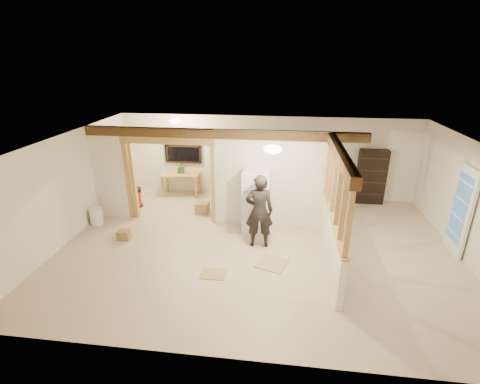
# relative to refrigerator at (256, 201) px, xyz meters

# --- Properties ---
(floor) EXTENTS (9.00, 6.50, 0.01)m
(floor) POSITION_rel_refrigerator_xyz_m (0.10, -0.82, -0.81)
(floor) COLOR #C4AF91
(floor) RESTS_ON ground
(ceiling) EXTENTS (9.00, 6.50, 0.01)m
(ceiling) POSITION_rel_refrigerator_xyz_m (0.10, -0.82, 1.70)
(ceiling) COLOR white
(wall_back) EXTENTS (9.00, 0.01, 2.50)m
(wall_back) POSITION_rel_refrigerator_xyz_m (0.10, 2.43, 0.45)
(wall_back) COLOR silver
(wall_back) RESTS_ON floor
(wall_front) EXTENTS (9.00, 0.01, 2.50)m
(wall_front) POSITION_rel_refrigerator_xyz_m (0.10, -4.07, 0.45)
(wall_front) COLOR silver
(wall_front) RESTS_ON floor
(wall_left) EXTENTS (0.01, 6.50, 2.50)m
(wall_left) POSITION_rel_refrigerator_xyz_m (-4.40, -0.82, 0.45)
(wall_left) COLOR silver
(wall_left) RESTS_ON floor
(wall_right) EXTENTS (0.01, 6.50, 2.50)m
(wall_right) POSITION_rel_refrigerator_xyz_m (4.60, -0.82, 0.45)
(wall_right) COLOR silver
(wall_right) RESTS_ON floor
(partition_left_stub) EXTENTS (0.90, 0.12, 2.50)m
(partition_left_stub) POSITION_rel_refrigerator_xyz_m (-3.95, 0.38, 0.45)
(partition_left_stub) COLOR silver
(partition_left_stub) RESTS_ON floor
(partition_center) EXTENTS (2.80, 0.12, 2.50)m
(partition_center) POSITION_rel_refrigerator_xyz_m (0.30, 0.38, 0.45)
(partition_center) COLOR silver
(partition_center) RESTS_ON floor
(doorway_frame) EXTENTS (2.46, 0.14, 2.20)m
(doorway_frame) POSITION_rel_refrigerator_xyz_m (-2.30, 0.38, 0.30)
(doorway_frame) COLOR tan
(doorway_frame) RESTS_ON floor
(header_beam_back) EXTENTS (7.00, 0.18, 0.22)m
(header_beam_back) POSITION_rel_refrigerator_xyz_m (-0.90, 0.38, 1.58)
(header_beam_back) COLOR #52371C
(header_beam_back) RESTS_ON ceiling
(header_beam_right) EXTENTS (0.18, 3.30, 0.22)m
(header_beam_right) POSITION_rel_refrigerator_xyz_m (1.70, -1.22, 1.58)
(header_beam_right) COLOR #52371C
(header_beam_right) RESTS_ON ceiling
(pony_wall) EXTENTS (0.12, 3.20, 1.00)m
(pony_wall) POSITION_rel_refrigerator_xyz_m (1.70, -1.22, -0.30)
(pony_wall) COLOR silver
(pony_wall) RESTS_ON floor
(stud_partition) EXTENTS (0.14, 3.20, 1.32)m
(stud_partition) POSITION_rel_refrigerator_xyz_m (1.70, -1.22, 0.86)
(stud_partition) COLOR tan
(stud_partition) RESTS_ON pony_wall
(window_back) EXTENTS (1.12, 0.10, 1.10)m
(window_back) POSITION_rel_refrigerator_xyz_m (-2.50, 2.35, 0.75)
(window_back) COLOR black
(window_back) RESTS_ON wall_back
(french_door) EXTENTS (0.12, 0.86, 2.00)m
(french_door) POSITION_rel_refrigerator_xyz_m (4.52, -0.42, 0.20)
(french_door) COLOR white
(french_door) RESTS_ON floor
(ceiling_dome_main) EXTENTS (0.36, 0.36, 0.16)m
(ceiling_dome_main) POSITION_rel_refrigerator_xyz_m (0.40, -1.32, 1.68)
(ceiling_dome_main) COLOR #FFEABF
(ceiling_dome_main) RESTS_ON ceiling
(ceiling_dome_util) EXTENTS (0.32, 0.32, 0.14)m
(ceiling_dome_util) POSITION_rel_refrigerator_xyz_m (-2.40, 1.48, 1.68)
(ceiling_dome_util) COLOR #FFEABF
(ceiling_dome_util) RESTS_ON ceiling
(hanging_bulb) EXTENTS (0.07, 0.07, 0.07)m
(hanging_bulb) POSITION_rel_refrigerator_xyz_m (-1.90, 0.78, 1.38)
(hanging_bulb) COLOR #FFD88C
(hanging_bulb) RESTS_ON ceiling
(refrigerator) EXTENTS (0.66, 0.64, 1.60)m
(refrigerator) POSITION_rel_refrigerator_xyz_m (0.00, 0.00, 0.00)
(refrigerator) COLOR white
(refrigerator) RESTS_ON floor
(woman) EXTENTS (0.68, 0.48, 1.75)m
(woman) POSITION_rel_refrigerator_xyz_m (0.13, -0.74, 0.07)
(woman) COLOR black
(woman) RESTS_ON floor
(work_table) EXTENTS (1.23, 0.73, 0.73)m
(work_table) POSITION_rel_refrigerator_xyz_m (-2.54, 2.09, -0.43)
(work_table) COLOR tan
(work_table) RESTS_ON floor
(potted_plant) EXTENTS (0.36, 0.32, 0.38)m
(potted_plant) POSITION_rel_refrigerator_xyz_m (-2.50, 2.11, 0.12)
(potted_plant) COLOR #2E5621
(potted_plant) RESTS_ON work_table
(shop_vac) EXTENTS (0.53, 0.53, 0.57)m
(shop_vac) POSITION_rel_refrigerator_xyz_m (-3.65, 1.06, -0.51)
(shop_vac) COLOR #A91B0D
(shop_vac) RESTS_ON floor
(bookshelf) EXTENTS (0.82, 0.27, 1.64)m
(bookshelf) POSITION_rel_refrigerator_xyz_m (3.22, 2.22, 0.02)
(bookshelf) COLOR black
(bookshelf) RESTS_ON floor
(bucket) EXTENTS (0.38, 0.38, 0.42)m
(bucket) POSITION_rel_refrigerator_xyz_m (-4.20, -0.15, -0.59)
(bucket) COLOR white
(bucket) RESTS_ON floor
(box_util_a) EXTENTS (0.38, 0.33, 0.31)m
(box_util_a) POSITION_rel_refrigerator_xyz_m (-1.59, 0.86, -0.65)
(box_util_a) COLOR #967549
(box_util_a) RESTS_ON floor
(box_util_b) EXTENTS (0.41, 0.41, 0.30)m
(box_util_b) POSITION_rel_refrigerator_xyz_m (-3.62, 0.60, -0.65)
(box_util_b) COLOR #967549
(box_util_b) RESTS_ON floor
(box_front) EXTENTS (0.29, 0.24, 0.23)m
(box_front) POSITION_rel_refrigerator_xyz_m (-3.13, -0.86, -0.68)
(box_front) COLOR #967549
(box_front) RESTS_ON floor
(floor_panel_near) EXTENTS (0.74, 0.74, 0.02)m
(floor_panel_near) POSITION_rel_refrigerator_xyz_m (0.48, -1.49, -0.79)
(floor_panel_near) COLOR tan
(floor_panel_near) RESTS_ON floor
(floor_panel_far) EXTENTS (0.51, 0.41, 0.02)m
(floor_panel_far) POSITION_rel_refrigerator_xyz_m (-0.70, -2.01, -0.79)
(floor_panel_far) COLOR tan
(floor_panel_far) RESTS_ON floor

